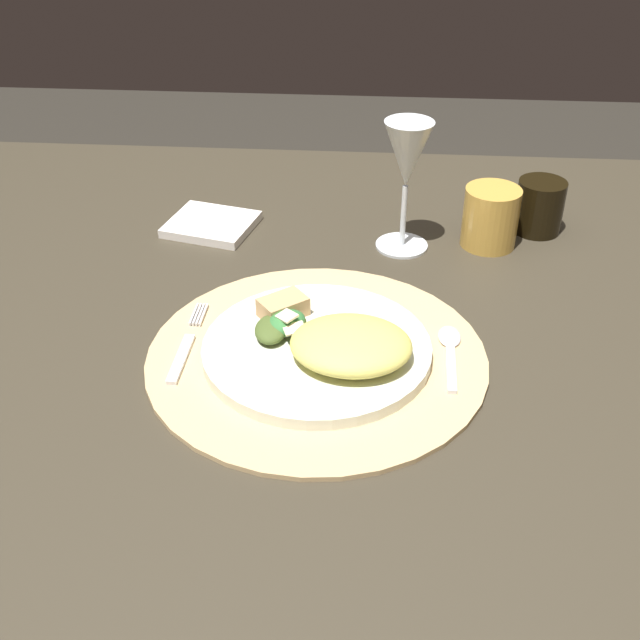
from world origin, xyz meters
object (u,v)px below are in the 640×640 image
object	(u,v)px
wine_glass	(407,160)
dark_tumbler	(539,206)
dinner_plate	(317,349)
amber_tumbler	(490,217)
spoon	(450,346)
dining_table	(319,380)
fork	(186,345)
napkin	(211,224)

from	to	relation	value
wine_glass	dark_tumbler	size ratio (longest dim) A/B	2.37
dinner_plate	amber_tumbler	size ratio (longest dim) A/B	3.07
spoon	amber_tumbler	xyz separation A→B (m)	(0.07, 0.27, 0.03)
dining_table	amber_tumbler	distance (m)	0.33
dark_tumbler	dinner_plate	bearing A→B (deg)	-131.31
spoon	amber_tumbler	size ratio (longest dim) A/B	1.48
dinner_plate	fork	distance (m)	0.15
dining_table	wine_glass	distance (m)	0.32
amber_tumbler	wine_glass	bearing A→B (deg)	-172.13
dark_tumbler	dining_table	bearing A→B (deg)	-142.38
spoon	wine_glass	xyz separation A→B (m)	(-0.05, 0.25, 0.12)
dinner_plate	dark_tumbler	world-z (taller)	dark_tumbler
dark_tumbler	fork	bearing A→B (deg)	-143.26
amber_tumbler	dark_tumbler	bearing A→B (deg)	32.29
wine_glass	spoon	bearing A→B (deg)	-78.09
dining_table	dark_tumbler	size ratio (longest dim) A/B	17.08
fork	wine_glass	xyz separation A→B (m)	(0.25, 0.27, 0.12)
fork	dining_table	bearing A→B (deg)	34.87
dining_table	fork	world-z (taller)	fork
dark_tumbler	amber_tumbler	bearing A→B (deg)	-147.71
dinner_plate	napkin	distance (m)	0.36
dinner_plate	napkin	size ratio (longest dim) A/B	2.17
spoon	napkin	world-z (taller)	same
dining_table	wine_glass	world-z (taller)	wine_glass
dining_table	fork	xyz separation A→B (m)	(-0.15, -0.10, 0.12)
spoon	napkin	xyz separation A→B (m)	(-0.33, 0.29, -0.00)
napkin	amber_tumbler	size ratio (longest dim) A/B	1.41
dining_table	dark_tumbler	world-z (taller)	dark_tumbler
fork	amber_tumbler	distance (m)	0.47
wine_glass	dark_tumbler	world-z (taller)	wine_glass
dinner_plate	amber_tumbler	bearing A→B (deg)	52.64
napkin	wine_glass	xyz separation A→B (m)	(0.28, -0.04, 0.12)
dining_table	wine_glass	size ratio (longest dim) A/B	7.20
wine_glass	dinner_plate	bearing A→B (deg)	-110.01
spoon	napkin	size ratio (longest dim) A/B	1.05
napkin	fork	bearing A→B (deg)	-84.66
spoon	amber_tumbler	bearing A→B (deg)	75.38
napkin	amber_tumbler	world-z (taller)	amber_tumbler
amber_tumbler	dark_tumbler	size ratio (longest dim) A/B	1.10
dining_table	fork	bearing A→B (deg)	-145.13
fork	napkin	bearing A→B (deg)	95.34
wine_glass	fork	bearing A→B (deg)	-132.88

